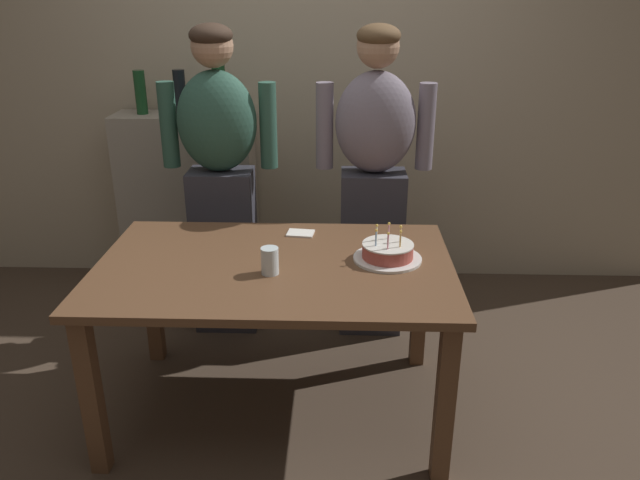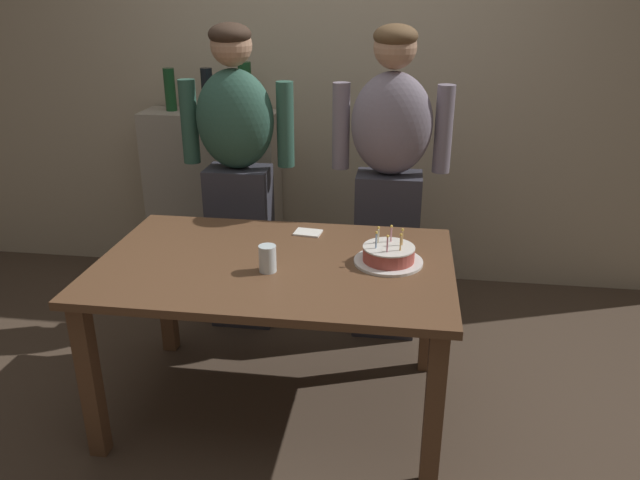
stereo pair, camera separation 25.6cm
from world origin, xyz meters
The scene contains 9 objects.
ground_plane centered at (0.00, 0.00, 0.00)m, with size 10.00×10.00×0.00m, color #47382B.
back_wall centered at (0.00, 1.55, 1.30)m, with size 5.20×0.10×2.60m, color tan.
dining_table centered at (0.00, 0.00, 0.64)m, with size 1.50×0.96×0.74m.
birthday_cake centered at (0.48, 0.05, 0.77)m, with size 0.29×0.29×0.15m.
water_glass_near centered at (-0.01, -0.10, 0.80)m, with size 0.07×0.07×0.11m, color silver.
napkin_stack centered at (0.09, 0.34, 0.74)m, with size 0.12×0.09×0.01m, color white.
person_man_bearded centered at (-0.36, 0.78, 0.87)m, with size 0.61×0.27×1.66m.
person_woman_cardigan centered at (0.45, 0.78, 0.87)m, with size 0.61×0.27×1.66m.
shelf_cabinet centered at (-0.68, 1.33, 0.57)m, with size 0.83×0.30×1.41m.
Camera 2 is at (0.53, -2.33, 1.81)m, focal length 34.58 mm.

